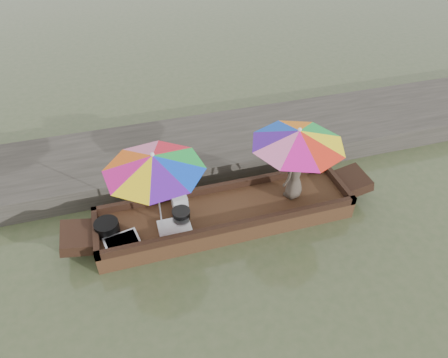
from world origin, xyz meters
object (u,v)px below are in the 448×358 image
object	(u,v)px
tray_scallop	(174,226)
vendor	(295,174)
cooking_pot	(107,227)
charcoal_grill	(181,214)
umbrella_bow	(157,190)
supply_bag	(180,202)
tray_crayfish	(122,242)
umbrella_stern	(295,164)
boat_hull	(225,215)

from	to	relation	value
tray_scallop	vendor	size ratio (longest dim) A/B	0.56
cooking_pot	charcoal_grill	bearing A→B (deg)	-0.61
tray_scallop	umbrella_bow	xyz separation A→B (m)	(-0.20, 0.21, 0.74)
supply_bag	tray_crayfish	bearing A→B (deg)	-151.30
supply_bag	charcoal_grill	bearing A→B (deg)	-96.69
tray_crayfish	umbrella_stern	world-z (taller)	umbrella_stern
tray_crayfish	umbrella_bow	world-z (taller)	umbrella_bow
tray_scallop	supply_bag	xyz separation A→B (m)	(0.21, 0.50, 0.10)
boat_hull	cooking_pot	world-z (taller)	cooking_pot
supply_bag	vendor	distance (m)	2.24
tray_scallop	umbrella_stern	size ratio (longest dim) A/B	0.34
tray_crayfish	vendor	distance (m)	3.38
charcoal_grill	vendor	size ratio (longest dim) A/B	0.31
boat_hull	vendor	distance (m)	1.54
tray_scallop	charcoal_grill	distance (m)	0.29
tray_scallop	charcoal_grill	size ratio (longest dim) A/B	1.82
boat_hull	umbrella_bow	size ratio (longest dim) A/B	2.83
cooking_pot	vendor	size ratio (longest dim) A/B	0.41
supply_bag	umbrella_bow	size ratio (longest dim) A/B	0.16
supply_bag	umbrella_bow	xyz separation A→B (m)	(-0.41, -0.29, 0.65)
umbrella_bow	umbrella_stern	bearing A→B (deg)	0.00
charcoal_grill	supply_bag	world-z (taller)	supply_bag
charcoal_grill	umbrella_bow	world-z (taller)	umbrella_bow
umbrella_bow	tray_scallop	bearing A→B (deg)	-46.87
supply_bag	vendor	size ratio (longest dim) A/B	0.27
umbrella_stern	cooking_pot	bearing A→B (deg)	179.54
cooking_pot	vendor	xyz separation A→B (m)	(3.55, -0.03, 0.41)
tray_scallop	tray_crayfish	bearing A→B (deg)	-172.49
charcoal_grill	supply_bag	xyz separation A→B (m)	(0.03, 0.28, 0.05)
tray_crayfish	supply_bag	world-z (taller)	supply_bag
tray_scallop	vendor	xyz separation A→B (m)	(2.39, 0.21, 0.49)
tray_scallop	supply_bag	size ratio (longest dim) A/B	2.09
umbrella_stern	vendor	bearing A→B (deg)	-2.65
charcoal_grill	umbrella_stern	bearing A→B (deg)	-0.37
supply_bag	umbrella_stern	world-z (taller)	umbrella_stern
tray_crayfish	boat_hull	bearing A→B (deg)	9.67
boat_hull	umbrella_stern	bearing A→B (deg)	0.00
vendor	cooking_pot	bearing A→B (deg)	-29.72
umbrella_stern	supply_bag	bearing A→B (deg)	172.27
vendor	umbrella_bow	world-z (taller)	umbrella_bow
tray_crayfish	supply_bag	distance (m)	1.31
charcoal_grill	umbrella_bow	xyz separation A→B (m)	(-0.37, -0.01, 0.70)
supply_bag	vendor	world-z (taller)	vendor
cooking_pot	charcoal_grill	world-z (taller)	cooking_pot
vendor	tray_crayfish	bearing A→B (deg)	-23.53
tray_crayfish	vendor	xyz separation A→B (m)	(3.33, 0.33, 0.47)
charcoal_grill	umbrella_bow	distance (m)	0.79
tray_scallop	supply_bag	distance (m)	0.55
tray_crayfish	vendor	size ratio (longest dim) A/B	0.56
tray_crayfish	charcoal_grill	world-z (taller)	charcoal_grill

